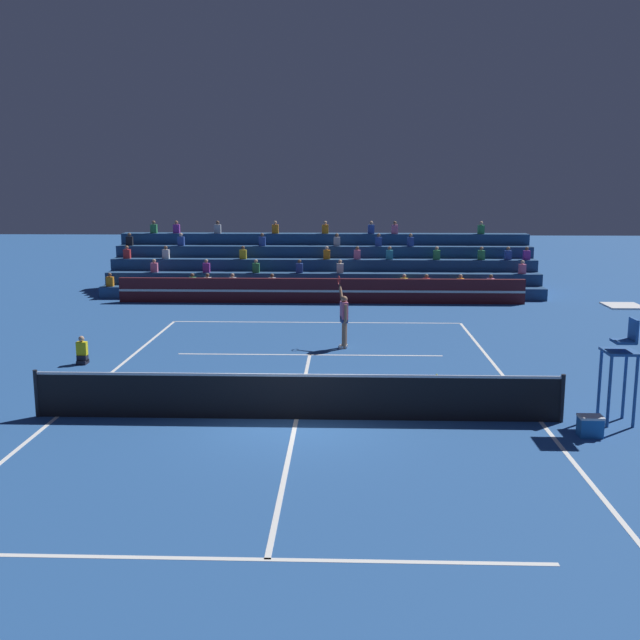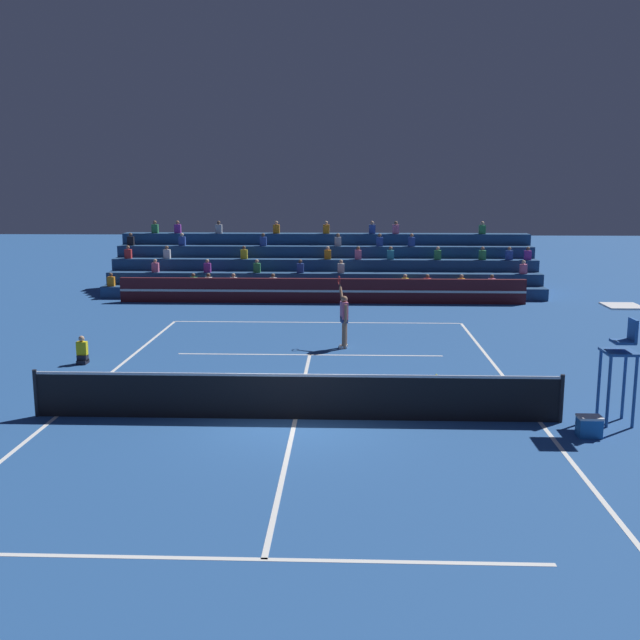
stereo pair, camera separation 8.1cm
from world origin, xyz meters
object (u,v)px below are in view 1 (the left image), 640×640
object	(u,v)px
umpire_chair	(622,348)
ball_kid_courtside	(82,353)
tennis_player	(344,318)
tennis_ball	(437,375)
equipment_cooler	(590,426)

from	to	relation	value
umpire_chair	ball_kid_courtside	world-z (taller)	umpire_chair
tennis_player	tennis_ball	size ratio (longest dim) A/B	34.29
ball_kid_courtside	equipment_cooler	world-z (taller)	ball_kid_courtside
equipment_cooler	ball_kid_courtside	bearing A→B (deg)	155.26
tennis_ball	umpire_chair	bearing A→B (deg)	-48.05
umpire_chair	ball_kid_courtside	xyz separation A→B (m)	(-13.85, 5.03, -1.39)
umpire_chair	tennis_player	world-z (taller)	umpire_chair
tennis_ball	tennis_player	bearing A→B (deg)	126.07
umpire_chair	tennis_player	xyz separation A→B (m)	(-6.12, 7.49, -0.74)
tennis_player	tennis_ball	bearing A→B (deg)	-53.93
umpire_chair	tennis_ball	xyz separation A→B (m)	(-3.54, 3.94, -1.68)
tennis_player	tennis_ball	distance (m)	4.49
umpire_chair	tennis_player	bearing A→B (deg)	129.29
tennis_ball	ball_kid_courtside	bearing A→B (deg)	173.96
tennis_player	equipment_cooler	world-z (taller)	tennis_player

